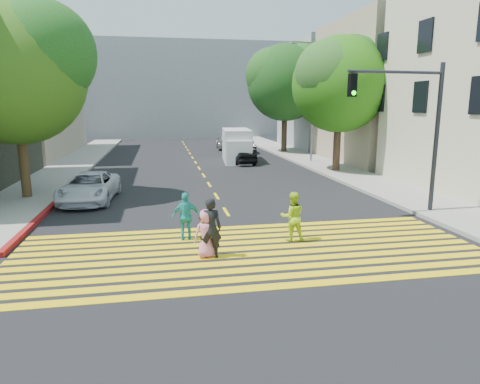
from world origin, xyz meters
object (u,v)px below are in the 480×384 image
object	(u,v)px
dark_car_near	(241,155)
silver_car	(227,142)
tree_right_far	(286,79)
traffic_signal	(414,118)
tree_right_near	(340,79)
white_van	(237,146)
pedestrian_woman	(292,217)
pedestrian_man	(210,228)
pedestrian_extra	(186,216)
dark_car_parked	(245,145)
pedestrian_child	(206,234)
tree_left	(17,67)
white_sedan	(89,187)

from	to	relation	value
dark_car_near	silver_car	distance (m)	10.42
tree_right_far	traffic_signal	distance (m)	21.86
tree_right_near	white_van	world-z (taller)	tree_right_near
tree_right_far	dark_car_near	xyz separation A→B (m)	(-5.02, -6.09, -5.67)
tree_right_near	pedestrian_woman	distance (m)	15.30
pedestrian_man	traffic_signal	size ratio (longest dim) A/B	0.30
traffic_signal	silver_car	bearing A→B (deg)	93.09
pedestrian_man	tree_right_far	bearing A→B (deg)	-101.49
tree_right_near	tree_right_far	bearing A→B (deg)	90.55
tree_right_near	silver_car	xyz separation A→B (m)	(-4.56, 15.41, -4.94)
tree_right_near	pedestrian_woman	xyz separation A→B (m)	(-6.86, -12.78, -4.87)
dark_car_near	tree_right_near	bearing A→B (deg)	130.36
pedestrian_man	pedestrian_extra	distance (m)	1.79
dark_car_near	tree_right_far	bearing A→B (deg)	-134.83
pedestrian_man	dark_car_parked	distance (m)	26.62
pedestrian_child	dark_car_near	bearing A→B (deg)	-116.54
tree_right_far	pedestrian_woman	xyz separation A→B (m)	(-6.76, -23.88, -5.55)
tree_left	pedestrian_child	xyz separation A→B (m)	(6.95, -8.69, -5.01)
pedestrian_woman	white_sedan	distance (m)	9.85
tree_right_near	pedestrian_woman	size ratio (longest dim) A/B	5.43
pedestrian_extra	white_sedan	size ratio (longest dim) A/B	0.34
tree_left	silver_car	distance (m)	24.27
tree_right_far	silver_car	world-z (taller)	tree_right_far
pedestrian_extra	traffic_signal	xyz separation A→B (m)	(8.46, 1.58, 2.90)
tree_left	silver_car	world-z (taller)	tree_left
pedestrian_woman	dark_car_parked	xyz separation A→B (m)	(3.38, 24.89, -0.14)
dark_car_near	traffic_signal	bearing A→B (deg)	97.39
white_van	pedestrian_woman	bearing A→B (deg)	-89.27
tree_right_near	traffic_signal	distance (m)	10.85
tree_left	tree_right_near	size ratio (longest dim) A/B	1.01
dark_car_near	white_sedan	bearing A→B (deg)	45.87
dark_car_parked	tree_right_near	bearing A→B (deg)	-74.41
tree_left	dark_car_parked	xyz separation A→B (m)	(13.09, 17.19, -5.06)
pedestrian_extra	white_van	bearing A→B (deg)	-107.74
white_sedan	white_van	distance (m)	14.76
traffic_signal	white_van	bearing A→B (deg)	99.00
silver_car	pedestrian_child	bearing A→B (deg)	83.72
traffic_signal	pedestrian_child	bearing A→B (deg)	-161.41
tree_left	tree_right_near	world-z (taller)	tree_left
dark_car_parked	white_van	world-z (taller)	white_van
pedestrian_woman	white_sedan	size ratio (longest dim) A/B	0.34
tree_left	traffic_signal	bearing A→B (deg)	-20.06
pedestrian_woman	dark_car_near	world-z (taller)	pedestrian_woman
dark_car_near	silver_car	xyz separation A→B (m)	(0.57, 10.40, 0.05)
white_sedan	dark_car_parked	distance (m)	20.78
white_sedan	pedestrian_child	bearing A→B (deg)	-57.35
pedestrian_child	pedestrian_extra	distance (m)	1.71
pedestrian_man	dark_car_near	bearing A→B (deg)	-93.92
tree_right_far	white_van	bearing A→B (deg)	-135.87
pedestrian_child	white_sedan	bearing A→B (deg)	-74.74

